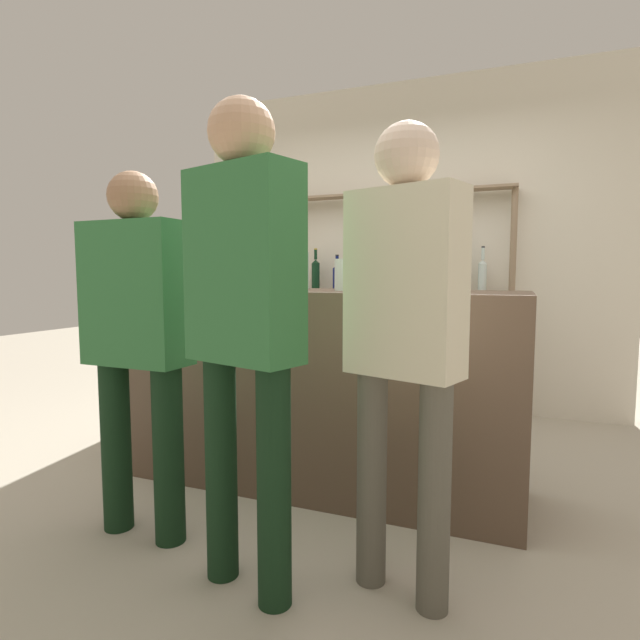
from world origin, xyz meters
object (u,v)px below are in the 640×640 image
(counter_bottle_1, at_px, (303,266))
(wine_glass, at_px, (290,269))
(cork_jar, at_px, (344,275))
(server_behind_counter, at_px, (393,300))
(counter_bottle_0, at_px, (248,266))
(customer_center, at_px, (244,307))
(customer_left, at_px, (138,329))
(counter_bottle_2, at_px, (193,265))
(customer_right, at_px, (404,322))

(counter_bottle_1, height_order, wine_glass, counter_bottle_1)
(cork_jar, distance_m, server_behind_counter, 0.92)
(counter_bottle_0, relative_size, wine_glass, 2.17)
(customer_center, bearing_deg, wine_glass, 33.70)
(counter_bottle_0, distance_m, server_behind_counter, 1.12)
(server_behind_counter, xyz_separation_m, customer_left, (-0.73, -1.67, -0.06))
(counter_bottle_2, xyz_separation_m, server_behind_counter, (1.01, 0.87, -0.23))
(counter_bottle_2, bearing_deg, wine_glass, 17.22)
(cork_jar, relative_size, server_behind_counter, 0.10)
(counter_bottle_0, height_order, wine_glass, counter_bottle_0)
(server_behind_counter, relative_size, customer_left, 1.05)
(counter_bottle_0, relative_size, counter_bottle_2, 0.99)
(cork_jar, bearing_deg, customer_center, -93.22)
(counter_bottle_2, xyz_separation_m, customer_center, (0.91, -0.98, -0.17))
(counter_bottle_0, height_order, counter_bottle_2, counter_bottle_2)
(counter_bottle_0, distance_m, counter_bottle_1, 0.32)
(counter_bottle_2, height_order, customer_center, customer_center)
(customer_right, xyz_separation_m, customer_center, (-0.53, -0.18, 0.05))
(counter_bottle_1, distance_m, counter_bottle_2, 0.66)
(counter_bottle_1, xyz_separation_m, server_behind_counter, (0.37, 0.71, -0.22))
(counter_bottle_1, relative_size, customer_left, 0.21)
(server_behind_counter, bearing_deg, counter_bottle_2, -44.32)
(counter_bottle_0, xyz_separation_m, customer_left, (-0.12, -0.75, -0.28))
(counter_bottle_1, bearing_deg, customer_left, -110.50)
(customer_center, xyz_separation_m, customer_left, (-0.63, 0.17, -0.12))
(server_behind_counter, distance_m, customer_left, 1.83)
(server_behind_counter, distance_m, customer_right, 1.73)
(server_behind_counter, height_order, customer_right, customer_right)
(cork_jar, relative_size, customer_center, 0.09)
(customer_center, relative_size, customer_left, 1.11)
(customer_right, bearing_deg, counter_bottle_1, 57.91)
(counter_bottle_0, relative_size, counter_bottle_1, 1.04)
(cork_jar, xyz_separation_m, customer_center, (-0.05, -0.94, -0.11))
(counter_bottle_1, bearing_deg, customer_center, -76.75)
(customer_center, bearing_deg, cork_jar, 13.29)
(counter_bottle_2, distance_m, cork_jar, 0.97)
(customer_center, bearing_deg, counter_bottle_0, 45.29)
(counter_bottle_1, distance_m, cork_jar, 0.38)
(counter_bottle_2, height_order, cork_jar, counter_bottle_2)
(counter_bottle_2, distance_m, wine_glass, 0.58)
(counter_bottle_0, distance_m, customer_right, 1.30)
(counter_bottle_0, relative_size, server_behind_counter, 0.21)
(counter_bottle_2, bearing_deg, customer_left, -70.65)
(counter_bottle_1, relative_size, counter_bottle_2, 0.95)
(counter_bottle_2, relative_size, server_behind_counter, 0.21)
(counter_bottle_2, height_order, customer_right, customer_right)
(cork_jar, height_order, customer_right, customer_right)
(customer_right, bearing_deg, counter_bottle_0, 72.38)
(customer_right, distance_m, customer_center, 0.56)
(customer_right, relative_size, customer_left, 1.05)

